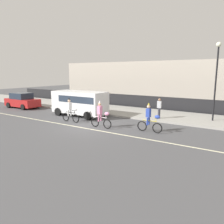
# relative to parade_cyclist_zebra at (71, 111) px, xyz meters

# --- Properties ---
(ground_plane) EXTENTS (80.00, 80.00, 0.00)m
(ground_plane) POSITION_rel_parade_cyclist_zebra_xyz_m (2.37, -0.42, -0.84)
(ground_plane) COLOR #4C4C4F
(road_centre_line) EXTENTS (36.00, 0.14, 0.01)m
(road_centre_line) POSITION_rel_parade_cyclist_zebra_xyz_m (2.37, -0.92, -0.84)
(road_centre_line) COLOR beige
(road_centre_line) RESTS_ON ground
(sidewalk_curb) EXTENTS (60.00, 5.00, 0.15)m
(sidewalk_curb) POSITION_rel_parade_cyclist_zebra_xyz_m (2.37, 6.08, -0.77)
(sidewalk_curb) COLOR #9E9B93
(sidewalk_curb) RESTS_ON ground
(fence_line) EXTENTS (40.00, 0.08, 1.40)m
(fence_line) POSITION_rel_parade_cyclist_zebra_xyz_m (2.37, 8.98, -0.14)
(fence_line) COLOR black
(fence_line) RESTS_ON ground
(building_backdrop) EXTENTS (28.00, 8.00, 5.23)m
(building_backdrop) POSITION_rel_parade_cyclist_zebra_xyz_m (0.89, 17.58, 1.78)
(building_backdrop) COLOR #B2A899
(building_backdrop) RESTS_ON ground
(parade_cyclist_zebra) EXTENTS (1.72, 0.50, 1.92)m
(parade_cyclist_zebra) POSITION_rel_parade_cyclist_zebra_xyz_m (0.00, 0.00, 0.00)
(parade_cyclist_zebra) COLOR black
(parade_cyclist_zebra) RESTS_ON ground
(parade_cyclist_pink) EXTENTS (1.72, 0.50, 1.92)m
(parade_cyclist_pink) POSITION_rel_parade_cyclist_zebra_xyz_m (3.08, -0.21, 0.00)
(parade_cyclist_pink) COLOR black
(parade_cyclist_pink) RESTS_ON ground
(parade_cyclist_cobalt) EXTENTS (1.72, 0.50, 1.92)m
(parade_cyclist_cobalt) POSITION_rel_parade_cyclist_zebra_xyz_m (6.37, 0.60, 0.00)
(parade_cyclist_cobalt) COLOR black
(parade_cyclist_cobalt) RESTS_ON ground
(parked_van_white) EXTENTS (5.00, 2.22, 2.18)m
(parked_van_white) POSITION_rel_parade_cyclist_zebra_xyz_m (-0.98, 2.28, 0.44)
(parked_van_white) COLOR white
(parked_van_white) RESTS_ON ground
(parked_car_red) EXTENTS (4.10, 1.92, 1.64)m
(parked_car_red) POSITION_rel_parade_cyclist_zebra_xyz_m (-9.30, 2.24, -0.06)
(parked_car_red) COLOR #AD1E1E
(parked_car_red) RESTS_ON ground
(street_lamp_post) EXTENTS (0.36, 0.36, 5.86)m
(street_lamp_post) POSITION_rel_parade_cyclist_zebra_xyz_m (9.34, 5.85, 3.15)
(street_lamp_post) COLOR black
(street_lamp_post) RESTS_ON sidewalk_curb
(pedestrian_onlooker) EXTENTS (0.32, 0.20, 1.62)m
(pedestrian_onlooker) POSITION_rel_parade_cyclist_zebra_xyz_m (5.53, 4.40, 0.17)
(pedestrian_onlooker) COLOR #33333D
(pedestrian_onlooker) RESTS_ON sidewalk_curb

